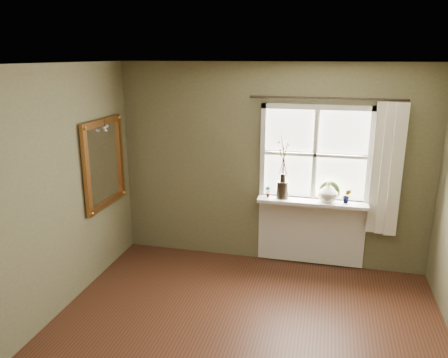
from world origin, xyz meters
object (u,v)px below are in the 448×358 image
dark_jug (282,190)px  gilt_mirror (104,163)px  cream_vase (328,192)px  wreath (329,193)px

dark_jug → gilt_mirror: 2.25m
dark_jug → cream_vase: 0.56m
wreath → gilt_mirror: size_ratio=0.24×
dark_jug → cream_vase: cream_vase is taller
dark_jug → cream_vase: (0.56, 0.00, 0.02)m
cream_vase → gilt_mirror: size_ratio=0.23×
gilt_mirror → cream_vase: bearing=12.0°
cream_vase → dark_jug: bearing=180.0°
cream_vase → wreath: bearing=67.7°
dark_jug → wreath: size_ratio=0.86×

